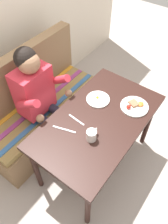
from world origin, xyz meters
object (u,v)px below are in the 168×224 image
Objects in this scene: table at (98,125)px; person at (40,95)px; couch at (40,110)px; plate_breakfast at (134,106)px; knife at (64,129)px; plate_eggs at (98,99)px; fork at (76,120)px; coffee_mug at (92,135)px.

person is (-0.10, 0.59, 0.09)m from table.
plate_breakfast is at bearing -72.02° from couch.
person is 6.06× the size of knife.
plate_eggs is at bearing -21.71° from knife.
couch is at bearing 106.39° from plate_eggs.
plate_eggs is at bearing 111.18° from plate_breakfast.
table is 6.00× the size of knife.
plate_eggs is at bearing 2.80° from fork.
fork is at bearing -92.39° from person.
fork is at bearing 129.06° from table.
table is 0.24m from coffee_mug.
table is 0.99× the size of person.
table is at bearing -50.07° from knife.
plate_breakfast reaches higher than plate_eggs.
couch is 7.20× the size of knife.
table is 0.25m from plate_eggs.
plate_breakfast is 1.24× the size of knife.
plate_breakfast is 0.33m from plate_eggs.
person is at bearing 99.39° from table.
table is 0.37m from plate_breakfast.
table is at bearing 149.98° from plate_breakfast.
table is 7.06× the size of fork.
knife is at bearing -110.12° from person.
person is 0.67m from coffee_mug.
person is at bearing 52.20° from knife.
plate_breakfast is 2.10× the size of coffee_mug.
knife is (-0.25, -0.60, 0.40)m from couch.
couch reaches higher than knife.
person reaches higher than coffee_mug.
couch is 1.19× the size of person.
coffee_mug is (-0.19, -0.83, 0.45)m from couch.
knife is at bearing -112.87° from couch.
plate_eggs is 0.30m from fork.
table is 5.64× the size of plate_eggs.
fork is at bearing -25.19° from knife.
fork reaches higher than table.
knife is (-0.25, 0.16, 0.08)m from table.
couch is 12.20× the size of coffee_mug.
plate_breakfast is 1.16× the size of plate_eggs.
knife is at bearing 175.97° from plate_eggs.
coffee_mug reaches higher than fork.
couch is at bearing 84.63° from fork.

